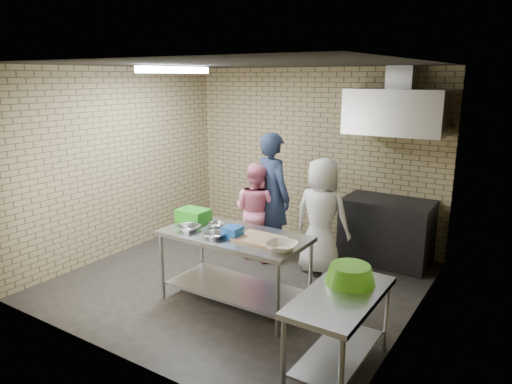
# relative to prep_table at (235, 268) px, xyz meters

# --- Properties ---
(floor) EXTENTS (4.20, 4.20, 0.00)m
(floor) POSITION_rel_prep_table_xyz_m (-0.27, 0.52, -0.42)
(floor) COLOR black
(floor) RESTS_ON ground
(ceiling) EXTENTS (4.20, 4.20, 0.00)m
(ceiling) POSITION_rel_prep_table_xyz_m (-0.27, 0.52, 2.28)
(ceiling) COLOR black
(ceiling) RESTS_ON ground
(back_wall) EXTENTS (4.20, 0.06, 2.70)m
(back_wall) POSITION_rel_prep_table_xyz_m (-0.27, 2.52, 0.93)
(back_wall) COLOR #90835A
(back_wall) RESTS_ON ground
(front_wall) EXTENTS (4.20, 0.06, 2.70)m
(front_wall) POSITION_rel_prep_table_xyz_m (-0.27, -1.48, 0.93)
(front_wall) COLOR #90835A
(front_wall) RESTS_ON ground
(left_wall) EXTENTS (0.06, 4.00, 2.70)m
(left_wall) POSITION_rel_prep_table_xyz_m (-2.37, 0.52, 0.93)
(left_wall) COLOR #90835A
(left_wall) RESTS_ON ground
(right_wall) EXTENTS (0.06, 4.00, 2.70)m
(right_wall) POSITION_rel_prep_table_xyz_m (1.83, 0.52, 0.93)
(right_wall) COLOR #90835A
(right_wall) RESTS_ON ground
(prep_table) EXTENTS (1.67, 0.84, 0.84)m
(prep_table) POSITION_rel_prep_table_xyz_m (0.00, 0.00, 0.00)
(prep_table) COLOR #AAABB1
(prep_table) RESTS_ON floor
(side_counter) EXTENTS (0.60, 1.20, 0.75)m
(side_counter) POSITION_rel_prep_table_xyz_m (1.53, -0.58, -0.04)
(side_counter) COLOR silver
(side_counter) RESTS_ON floor
(stove) EXTENTS (1.20, 0.70, 0.90)m
(stove) POSITION_rel_prep_table_xyz_m (1.08, 2.17, 0.03)
(stove) COLOR black
(stove) RESTS_ON floor
(range_hood) EXTENTS (1.30, 0.60, 0.60)m
(range_hood) POSITION_rel_prep_table_xyz_m (1.08, 2.22, 1.68)
(range_hood) COLOR silver
(range_hood) RESTS_ON back_wall
(hood_duct) EXTENTS (0.35, 0.30, 0.30)m
(hood_duct) POSITION_rel_prep_table_xyz_m (1.08, 2.37, 2.13)
(hood_duct) COLOR #A5A8AD
(hood_duct) RESTS_ON back_wall
(wall_shelf) EXTENTS (0.80, 0.20, 0.04)m
(wall_shelf) POSITION_rel_prep_table_xyz_m (1.38, 2.41, 1.50)
(wall_shelf) COLOR #3F2B19
(wall_shelf) RESTS_ON back_wall
(fluorescent_fixture) EXTENTS (0.10, 1.25, 0.08)m
(fluorescent_fixture) POSITION_rel_prep_table_xyz_m (-1.27, 0.52, 2.22)
(fluorescent_fixture) COLOR white
(fluorescent_fixture) RESTS_ON ceiling
(green_crate) EXTENTS (0.37, 0.28, 0.15)m
(green_crate) POSITION_rel_prep_table_xyz_m (-0.70, 0.12, 0.49)
(green_crate) COLOR #26951B
(green_crate) RESTS_ON prep_table
(blue_tub) EXTENTS (0.19, 0.19, 0.12)m
(blue_tub) POSITION_rel_prep_table_xyz_m (0.05, -0.10, 0.48)
(blue_tub) COLOR #1856B4
(blue_tub) RESTS_ON prep_table
(cutting_board) EXTENTS (0.51, 0.39, 0.03)m
(cutting_board) POSITION_rel_prep_table_xyz_m (0.35, -0.02, 0.43)
(cutting_board) COLOR tan
(cutting_board) RESTS_ON prep_table
(mixing_bowl_a) EXTENTS (0.28, 0.28, 0.06)m
(mixing_bowl_a) POSITION_rel_prep_table_xyz_m (-0.50, -0.20, 0.45)
(mixing_bowl_a) COLOR silver
(mixing_bowl_a) RESTS_ON prep_table
(mixing_bowl_b) EXTENTS (0.21, 0.21, 0.06)m
(mixing_bowl_b) POSITION_rel_prep_table_xyz_m (-0.30, 0.05, 0.45)
(mixing_bowl_b) COLOR #B7BBBF
(mixing_bowl_b) RESTS_ON prep_table
(mixing_bowl_c) EXTENTS (0.26, 0.26, 0.06)m
(mixing_bowl_c) POSITION_rel_prep_table_xyz_m (-0.10, -0.22, 0.45)
(mixing_bowl_c) COLOR #AEB0B5
(mixing_bowl_c) RESTS_ON prep_table
(ceramic_bowl) EXTENTS (0.34, 0.34, 0.08)m
(ceramic_bowl) POSITION_rel_prep_table_xyz_m (0.70, -0.15, 0.46)
(ceramic_bowl) COLOR beige
(ceramic_bowl) RESTS_ON prep_table
(green_basin) EXTENTS (0.46, 0.46, 0.17)m
(green_basin) POSITION_rel_prep_table_xyz_m (1.51, -0.33, 0.42)
(green_basin) COLOR #59C626
(green_basin) RESTS_ON side_counter
(bottle_green) EXTENTS (0.06, 0.06, 0.15)m
(bottle_green) POSITION_rel_prep_table_xyz_m (1.53, 2.41, 1.60)
(bottle_green) COLOR green
(bottle_green) RESTS_ON wall_shelf
(man_navy) EXTENTS (0.78, 0.66, 1.82)m
(man_navy) POSITION_rel_prep_table_xyz_m (-0.36, 1.45, 0.49)
(man_navy) COLOR black
(man_navy) RESTS_ON floor
(woman_pink) EXTENTS (0.71, 0.57, 1.39)m
(woman_pink) POSITION_rel_prep_table_xyz_m (-0.55, 1.31, 0.28)
(woman_pink) COLOR pink
(woman_pink) RESTS_ON floor
(woman_white) EXTENTS (0.76, 0.50, 1.55)m
(woman_white) POSITION_rel_prep_table_xyz_m (0.46, 1.34, 0.36)
(woman_white) COLOR silver
(woman_white) RESTS_ON floor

